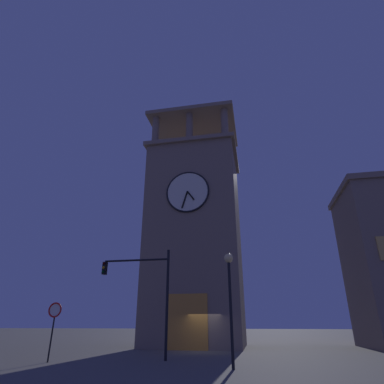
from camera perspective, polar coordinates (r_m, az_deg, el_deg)
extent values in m
plane|color=#56544F|center=(25.20, 2.11, -26.77)|extent=(200.00, 200.00, 0.00)
cube|color=gray|center=(30.57, 0.69, -9.19)|extent=(8.21, 7.63, 17.85)
cube|color=gray|center=(33.86, 0.62, 6.01)|extent=(8.81, 8.23, 0.40)
cylinder|color=gray|center=(31.70, 5.88, 12.16)|extent=(0.70, 0.70, 3.20)
cylinder|color=gray|center=(32.10, -0.48, 11.53)|extent=(0.70, 0.70, 3.20)
cylinder|color=gray|center=(32.88, -6.58, 10.79)|extent=(0.70, 0.70, 3.20)
cylinder|color=gray|center=(37.16, 6.89, 6.58)|extent=(0.70, 0.70, 3.20)
cylinder|color=gray|center=(37.50, 1.52, 6.12)|extent=(0.70, 0.70, 3.20)
cylinder|color=gray|center=(38.17, -3.70, 5.62)|extent=(0.70, 0.70, 3.20)
cube|color=gray|center=(35.72, 0.59, 11.08)|extent=(8.81, 8.23, 0.40)
cylinder|color=black|center=(36.43, 0.59, 12.73)|extent=(0.12, 0.12, 2.11)
cylinder|color=silver|center=(28.10, -0.80, 0.05)|extent=(3.75, 0.12, 3.75)
torus|color=black|center=(28.08, -0.80, 0.06)|extent=(3.91, 0.16, 3.91)
cube|color=black|center=(27.79, -0.24, -0.63)|extent=(0.69, 0.06, 0.91)
cube|color=black|center=(27.77, -1.32, -1.36)|extent=(0.59, 0.06, 1.56)
cube|color=orange|center=(26.05, -0.88, -22.24)|extent=(3.20, 0.24, 4.00)
cylinder|color=black|center=(19.06, -4.51, -19.13)|extent=(0.16, 0.16, 5.95)
cylinder|color=black|center=(19.98, -10.00, -12.01)|extent=(4.03, 0.12, 0.12)
cube|color=black|center=(20.72, -15.44, -13.11)|extent=(0.22, 0.30, 0.75)
sphere|color=#360505|center=(20.60, -15.58, -12.27)|extent=(0.16, 0.16, 0.16)
sphere|color=orange|center=(20.56, -15.66, -12.95)|extent=(0.16, 0.16, 0.16)
sphere|color=#063316|center=(20.52, -15.73, -13.64)|extent=(0.16, 0.16, 0.16)
cylinder|color=black|center=(15.65, 7.03, -20.82)|extent=(0.14, 0.14, 4.58)
sphere|color=#F9DB8C|center=(15.91, 6.59, -11.76)|extent=(0.44, 0.44, 0.44)
cylinder|color=black|center=(19.71, -23.94, -22.40)|extent=(0.08, 0.08, 2.62)
cylinder|color=white|center=(19.68, -23.43, -18.91)|extent=(0.70, 0.04, 0.70)
torus|color=red|center=(19.67, -23.46, -18.90)|extent=(0.78, 0.08, 0.78)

